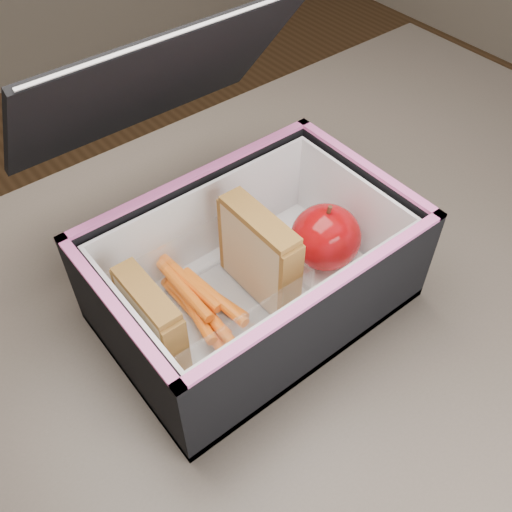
{
  "coord_description": "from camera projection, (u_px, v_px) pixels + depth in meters",
  "views": [
    {
      "loc": [
        -0.29,
        -0.25,
        1.25
      ],
      "look_at": [
        -0.05,
        0.06,
        0.81
      ],
      "focal_mm": 40.0,
      "sensor_mm": 36.0,
      "label": 1
    }
  ],
  "objects": [
    {
      "name": "paper_napkin",
      "position": [
        317.0,
        259.0,
        0.65
      ],
      "size": [
        0.09,
        0.09,
        0.01
      ],
      "primitive_type": "cube",
      "rotation": [
        0.0,
        0.0,
        0.11
      ],
      "color": "white",
      "rests_on": "lunch_bag"
    },
    {
      "name": "red_apple",
      "position": [
        326.0,
        237.0,
        0.62
      ],
      "size": [
        0.09,
        0.09,
        0.08
      ],
      "rotation": [
        0.0,
        0.0,
        -0.2
      ],
      "color": "#8F0603",
      "rests_on": "paper_napkin"
    },
    {
      "name": "kitchen_table",
      "position": [
        317.0,
        354.0,
        0.69
      ],
      "size": [
        1.2,
        0.8,
        0.75
      ],
      "color": "brown",
      "rests_on": "ground"
    },
    {
      "name": "carrot_sticks",
      "position": [
        200.0,
        303.0,
        0.58
      ],
      "size": [
        0.06,
        0.15,
        0.03
      ],
      "color": "orange",
      "rests_on": "plastic_tub"
    },
    {
      "name": "lunch_bag",
      "position": [
        251.0,
        261.0,
        0.58
      ],
      "size": [
        0.31,
        0.33,
        0.27
      ],
      "color": "black",
      "rests_on": "kitchen_table"
    },
    {
      "name": "plastic_tub",
      "position": [
        209.0,
        298.0,
        0.57
      ],
      "size": [
        0.17,
        0.12,
        0.07
      ],
      "primitive_type": null,
      "color": "white",
      "rests_on": "lunch_bag"
    },
    {
      "name": "sandwich_left",
      "position": [
        152.0,
        322.0,
        0.53
      ],
      "size": [
        0.02,
        0.08,
        0.09
      ],
      "color": "beige",
      "rests_on": "plastic_tub"
    },
    {
      "name": "sandwich_right",
      "position": [
        259.0,
        255.0,
        0.58
      ],
      "size": [
        0.03,
        0.1,
        0.11
      ],
      "color": "beige",
      "rests_on": "plastic_tub"
    }
  ]
}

